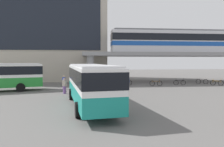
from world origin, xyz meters
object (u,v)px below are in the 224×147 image
(train, at_px, (171,41))
(bicycle_brown, at_px, (156,83))
(bicycle_silver, at_px, (202,81))
(pedestrian_at_kerb, at_px, (105,82))
(pedestrian_near_building, at_px, (64,83))
(bicycle_red, at_px, (121,84))
(bicycle_orange, at_px, (217,83))
(bicycle_black, at_px, (180,82))
(pedestrian_waiting_near_stop, at_px, (65,86))
(bus_main, at_px, (90,81))
(bicycle_blue, at_px, (126,83))
(station_building, at_px, (44,28))

(train, height_order, bicycle_brown, train)
(bicycle_silver, distance_m, pedestrian_at_kerb, 15.42)
(train, relative_size, pedestrian_near_building, 11.70)
(bicycle_red, bearing_deg, bicycle_silver, 9.71)
(bicycle_orange, height_order, bicycle_black, same)
(pedestrian_waiting_near_stop, bearing_deg, bicycle_red, 40.10)
(bicycle_orange, bearing_deg, bicycle_black, 168.10)
(bus_main, relative_size, bicycle_brown, 6.38)
(train, bearing_deg, bicycle_orange, -52.71)
(bicycle_orange, height_order, pedestrian_near_building, pedestrian_near_building)
(pedestrian_near_building, xyz_separation_m, pedestrian_at_kerb, (5.27, 1.42, -0.06))
(pedestrian_waiting_near_stop, xyz_separation_m, pedestrian_at_kerb, (4.80, 5.19, -0.04))
(bicycle_brown, height_order, pedestrian_waiting_near_stop, pedestrian_waiting_near_stop)
(bicycle_brown, bearing_deg, bicycle_black, 9.42)
(pedestrian_near_building, relative_size, pedestrian_at_kerb, 1.07)
(bicycle_blue, relative_size, pedestrian_waiting_near_stop, 1.07)
(bicycle_orange, xyz_separation_m, pedestrian_waiting_near_stop, (-21.02, -5.94, 0.43))
(bicycle_orange, bearing_deg, pedestrian_at_kerb, -177.34)
(station_building, xyz_separation_m, pedestrian_at_kerb, (10.58, -14.19, -9.06))
(bicycle_orange, distance_m, pedestrian_waiting_near_stop, 21.85)
(bicycle_orange, relative_size, pedestrian_waiting_near_stop, 1.00)
(bicycle_black, distance_m, pedestrian_at_kerb, 11.23)
(bicycle_brown, relative_size, pedestrian_waiting_near_stop, 1.06)
(bicycle_orange, xyz_separation_m, pedestrian_near_building, (-21.49, -2.17, 0.45))
(bicycle_brown, relative_size, pedestrian_near_building, 1.03)
(train, distance_m, bicycle_black, 8.24)
(bicycle_black, bearing_deg, train, 84.51)
(bicycle_blue, relative_size, bicycle_black, 1.00)
(bicycle_black, bearing_deg, station_building, 150.31)
(bus_main, bearing_deg, bicycle_orange, 35.35)
(train, xyz_separation_m, bus_main, (-13.68, -19.14, -4.88))
(bus_main, bearing_deg, train, 54.43)
(bicycle_red, xyz_separation_m, pedestrian_waiting_near_stop, (-6.99, -5.89, 0.43))
(station_building, xyz_separation_m, pedestrian_waiting_near_stop, (5.78, -19.38, -9.02))
(train, distance_m, pedestrian_waiting_near_stop, 21.22)
(bicycle_black, relative_size, bicycle_red, 1.01)
(station_building, height_order, bicycle_blue, station_building)
(bicycle_silver, height_order, pedestrian_near_building, pedestrian_near_building)
(train, distance_m, bicycle_orange, 10.08)
(bus_main, distance_m, bicycle_brown, 16.52)
(bus_main, bearing_deg, bicycle_blue, 70.06)
(bicycle_brown, bearing_deg, pedestrian_near_building, -168.17)
(train, bearing_deg, bus_main, -125.57)
(train, relative_size, bicycle_brown, 11.33)
(bicycle_silver, bearing_deg, pedestrian_near_building, -168.01)
(pedestrian_waiting_near_stop, bearing_deg, train, 36.41)
(train, bearing_deg, bicycle_red, -146.60)
(station_building, bearing_deg, bicycle_black, -29.69)
(bicycle_black, height_order, pedestrian_waiting_near_stop, pedestrian_waiting_near_stop)
(train, xyz_separation_m, bicycle_black, (-0.48, -5.04, -6.51))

